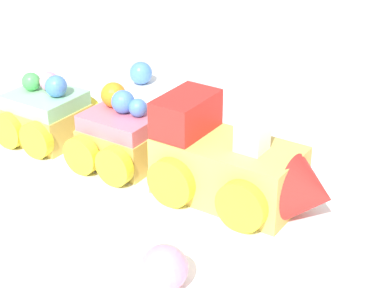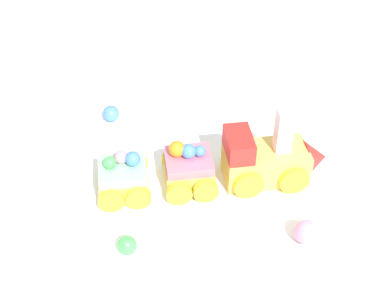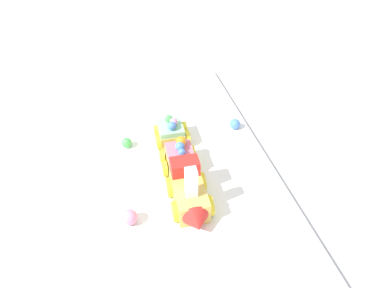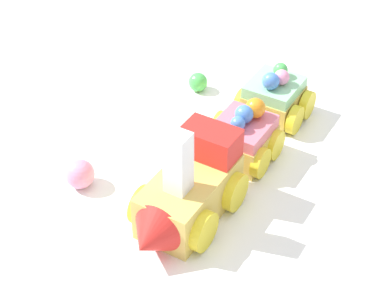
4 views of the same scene
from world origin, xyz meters
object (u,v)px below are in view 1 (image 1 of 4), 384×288
gumball_pink (164,268)px  cake_car_mint (49,115)px  cake_train_locomotive (237,166)px  gumball_blue (141,73)px  cake_car_strawberry (123,136)px

gumball_pink → cake_car_mint: bearing=148.3°
cake_train_locomotive → cake_car_mint: (-0.19, 0.01, -0.01)m
cake_train_locomotive → gumball_blue: size_ratio=5.60×
cake_train_locomotive → cake_car_mint: cake_train_locomotive is taller
cake_car_strawberry → gumball_blue: size_ratio=3.10×
cake_car_strawberry → cake_car_mint: size_ratio=1.00×
cake_train_locomotive → gumball_pink: (0.01, -0.11, -0.01)m
cake_car_strawberry → cake_car_mint: (-0.08, 0.00, -0.00)m
gumball_pink → cake_car_strawberry: bearing=134.2°
cake_car_strawberry → gumball_blue: 0.17m
cake_car_mint → gumball_pink: bearing=-28.7°
cake_train_locomotive → gumball_blue: (-0.19, 0.16, -0.02)m
cake_car_mint → cake_car_strawberry: bearing=0.3°
cake_train_locomotive → cake_car_strawberry: (-0.11, 0.01, -0.01)m
cake_car_strawberry → gumball_pink: cake_car_strawberry is taller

